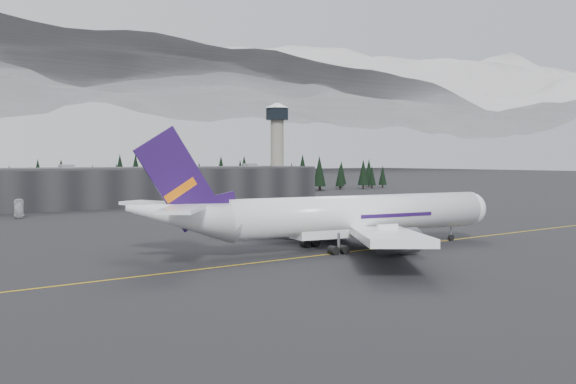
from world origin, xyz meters
TOP-DOWN VIEW (x-y plane):
  - ground at (0.00, 0.00)m, footprint 1400.00×1400.00m
  - taxiline at (0.00, -2.00)m, footprint 400.00×0.40m
  - terminal at (0.00, 125.00)m, footprint 160.00×30.00m
  - control_tower at (75.00, 128.00)m, footprint 10.00×10.00m
  - treeline at (0.00, 162.00)m, footprint 360.00×20.00m
  - jet_main at (-4.43, 1.80)m, footprint 69.28×63.48m
  - gse_vehicle_a at (-32.20, 94.48)m, footprint 3.15×5.45m
  - gse_vehicle_b at (38.26, 105.55)m, footprint 4.25×2.13m

SIDE VIEW (x-z plane):
  - ground at x=0.00m, z-range 0.00..0.00m
  - taxiline at x=0.00m, z-range 0.00..0.02m
  - gse_vehicle_b at x=38.26m, z-range 0.00..1.39m
  - gse_vehicle_a at x=-32.20m, z-range 0.00..1.43m
  - jet_main at x=-4.43m, z-range -4.47..16.02m
  - terminal at x=0.00m, z-range 0.00..12.60m
  - treeline at x=0.00m, z-range 0.00..15.00m
  - control_tower at x=75.00m, z-range 4.56..42.26m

